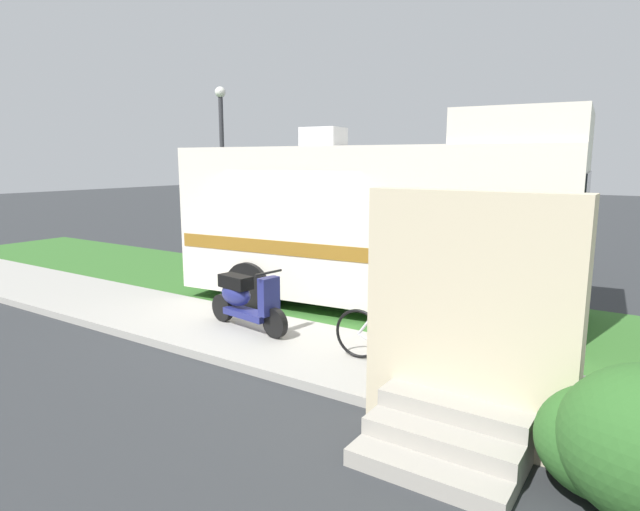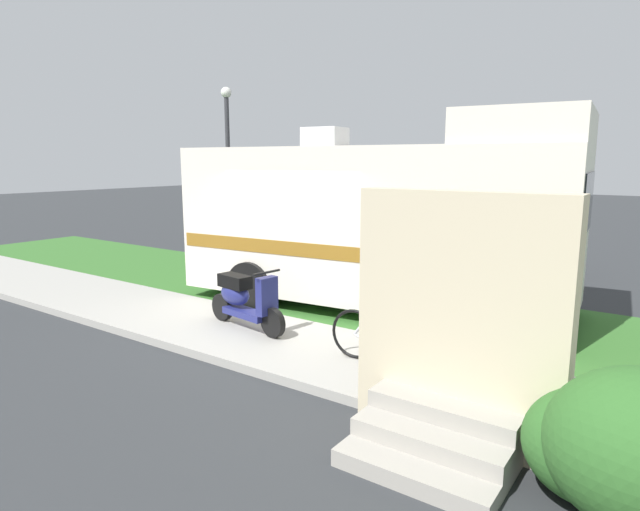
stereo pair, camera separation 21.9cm
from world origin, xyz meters
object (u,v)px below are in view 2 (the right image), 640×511
(motorhome_rv, at_px, (380,221))
(scooter, at_px, (243,299))
(pickup_truck_near, at_px, (415,224))
(street_lamp_post, at_px, (228,157))
(bottle_spare, at_px, (407,356))
(bottle_green, at_px, (460,361))
(bicycle, at_px, (391,338))

(motorhome_rv, height_order, scooter, motorhome_rv)
(pickup_truck_near, relative_size, street_lamp_post, 1.22)
(motorhome_rv, relative_size, bottle_spare, 23.79)
(street_lamp_post, bearing_deg, bottle_green, -28.35)
(pickup_truck_near, height_order, street_lamp_post, street_lamp_post)
(scooter, bearing_deg, pickup_truck_near, 94.36)
(street_lamp_post, bearing_deg, pickup_truck_near, 31.79)
(scooter, distance_m, street_lamp_post, 7.06)
(scooter, xyz_separation_m, pickup_truck_near, (-0.56, 7.31, 0.40))
(bottle_spare, xyz_separation_m, street_lamp_post, (-7.59, 4.64, 2.50))
(scooter, xyz_separation_m, street_lamp_post, (-4.84, 4.66, 2.17))
(bicycle, distance_m, bottle_green, 0.88)
(bicycle, bearing_deg, scooter, 177.69)
(bottle_spare, bearing_deg, street_lamp_post, 148.55)
(pickup_truck_near, bearing_deg, scooter, -85.64)
(bottle_green, bearing_deg, bicycle, -156.09)
(scooter, relative_size, street_lamp_post, 0.36)
(bottle_spare, bearing_deg, bottle_green, 19.67)
(scooter, distance_m, bicycle, 2.60)
(motorhome_rv, height_order, bicycle, motorhome_rv)
(bicycle, height_order, bottle_spare, bicycle)
(pickup_truck_near, bearing_deg, bicycle, -67.00)
(pickup_truck_near, xyz_separation_m, bottle_green, (3.92, -7.08, -0.73))
(motorhome_rv, bearing_deg, bicycle, -58.43)
(scooter, xyz_separation_m, bicycle, (2.59, -0.10, -0.08))
(pickup_truck_near, distance_m, street_lamp_post, 5.34)
(motorhome_rv, bearing_deg, bottle_green, -43.49)
(motorhome_rv, relative_size, bottle_green, 23.10)
(pickup_truck_near, distance_m, bottle_green, 8.12)
(pickup_truck_near, bearing_deg, street_lamp_post, -148.21)
(pickup_truck_near, bearing_deg, bottle_spare, -65.60)
(bottle_green, xyz_separation_m, bottle_spare, (-0.61, -0.22, -0.00))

